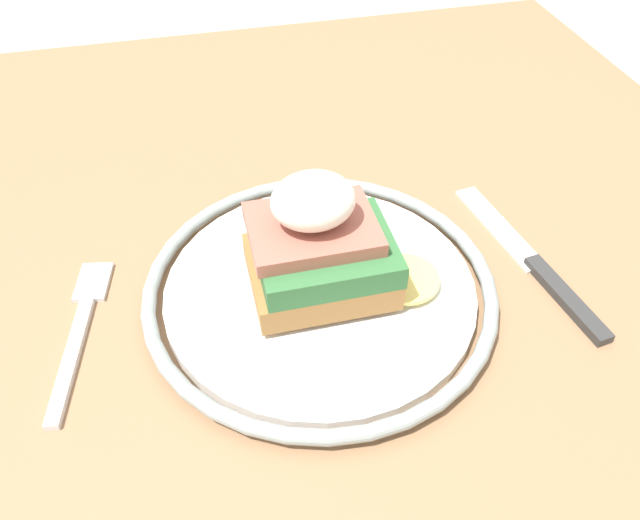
% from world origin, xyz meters
% --- Properties ---
extents(dining_table, '(0.86, 0.88, 0.76)m').
position_xyz_m(dining_table, '(0.00, 0.00, 0.63)').
color(dining_table, '#846042').
rests_on(dining_table, ground_plane).
extents(plate, '(0.24, 0.24, 0.02)m').
position_xyz_m(plate, '(0.03, -0.01, 0.77)').
color(plate, white).
rests_on(plate, dining_table).
extents(sandwich, '(0.13, 0.08, 0.08)m').
position_xyz_m(sandwich, '(0.03, -0.01, 0.80)').
color(sandwich, olive).
rests_on(sandwich, plate).
extents(fork, '(0.04, 0.14, 0.00)m').
position_xyz_m(fork, '(-0.13, 0.00, 0.76)').
color(fork, silver).
rests_on(fork, dining_table).
extents(knife, '(0.04, 0.18, 0.01)m').
position_xyz_m(knife, '(0.19, -0.02, 0.76)').
color(knife, '#2D2D2D').
rests_on(knife, dining_table).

